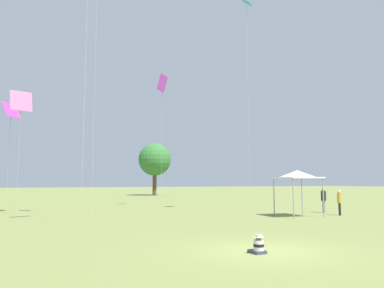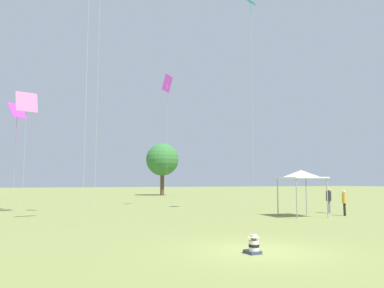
% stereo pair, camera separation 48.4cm
% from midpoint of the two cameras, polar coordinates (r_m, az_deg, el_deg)
% --- Properties ---
extents(ground_plane, '(300.00, 300.00, 0.00)m').
position_cam_midpoint_polar(ground_plane, '(12.67, 11.41, -15.69)').
color(ground_plane, olive).
extents(seated_toddler, '(0.43, 0.52, 0.60)m').
position_cam_midpoint_polar(seated_toddler, '(12.09, 10.53, -15.00)').
color(seated_toddler, '#383D56').
rests_on(seated_toddler, ground).
extents(person_standing_0, '(0.51, 0.51, 1.77)m').
position_cam_midpoint_polar(person_standing_0, '(28.65, 20.57, -7.73)').
color(person_standing_0, slate).
rests_on(person_standing_0, ground).
extents(person_standing_1, '(0.37, 0.37, 1.65)m').
position_cam_midpoint_polar(person_standing_1, '(26.77, 22.67, -7.90)').
color(person_standing_1, black).
rests_on(person_standing_1, ground).
extents(canopy_tent, '(2.60, 2.60, 2.95)m').
position_cam_midpoint_polar(canopy_tent, '(25.12, 16.83, -4.50)').
color(canopy_tent, white).
rests_on(canopy_tent, ground).
extents(kite_1, '(1.41, 1.45, 8.10)m').
position_cam_midpoint_polar(kite_1, '(31.06, -24.71, 4.39)').
color(kite_1, '#B738C6').
rests_on(kite_1, ground).
extents(kite_2, '(1.34, 1.38, 11.99)m').
position_cam_midpoint_polar(kite_2, '(35.01, -3.38, 8.93)').
color(kite_2, '#B738C6').
rests_on(kite_2, ground).
extents(kite_4, '(1.02, 1.02, 16.24)m').
position_cam_midpoint_polar(kite_4, '(30.66, 9.44, 18.84)').
color(kite_4, '#339EDB').
rests_on(kite_4, ground).
extents(kite_5, '(1.51, 0.76, 8.61)m').
position_cam_midpoint_polar(kite_5, '(29.23, -23.45, 5.71)').
color(kite_5, pink).
rests_on(kite_5, ground).
extents(distant_tree_0, '(5.37, 5.37, 8.60)m').
position_cam_midpoint_polar(distant_tree_0, '(62.15, -4.32, -2.40)').
color(distant_tree_0, brown).
rests_on(distant_tree_0, ground).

